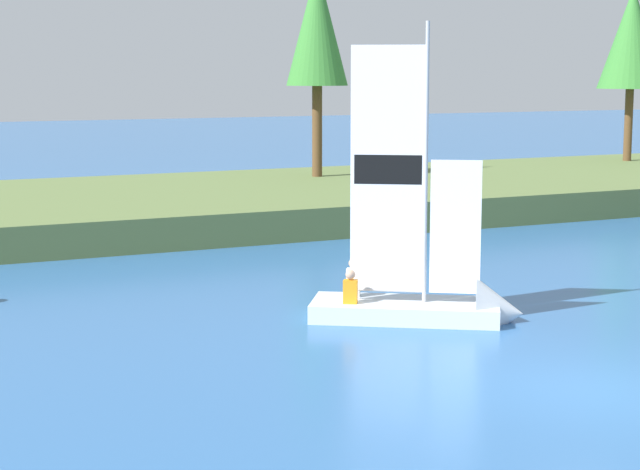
% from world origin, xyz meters
% --- Properties ---
extents(ground_plane, '(200.00, 200.00, 0.00)m').
position_xyz_m(ground_plane, '(0.00, 0.00, 0.00)').
color(ground_plane, '#2D609E').
extents(shore_bank, '(80.00, 12.92, 0.98)m').
position_xyz_m(shore_bank, '(0.00, 22.24, 0.49)').
color(shore_bank, '#5B703D').
rests_on(shore_bank, ground).
extents(shoreline_tree_midright, '(2.36, 2.36, 8.02)m').
position_xyz_m(shoreline_tree_midright, '(7.30, 24.83, 6.65)').
color(shoreline_tree_midright, brown).
rests_on(shoreline_tree_midright, shore_bank).
extents(shoreline_tree_right, '(2.95, 2.95, 7.78)m').
position_xyz_m(shoreline_tree_right, '(23.24, 25.43, 6.45)').
color(shoreline_tree_right, brown).
rests_on(shoreline_tree_right, shore_bank).
extents(sailboat, '(4.36, 3.61, 6.49)m').
position_xyz_m(sailboat, '(0.63, 5.25, 0.41)').
color(sailboat, silver).
rests_on(sailboat, ground).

